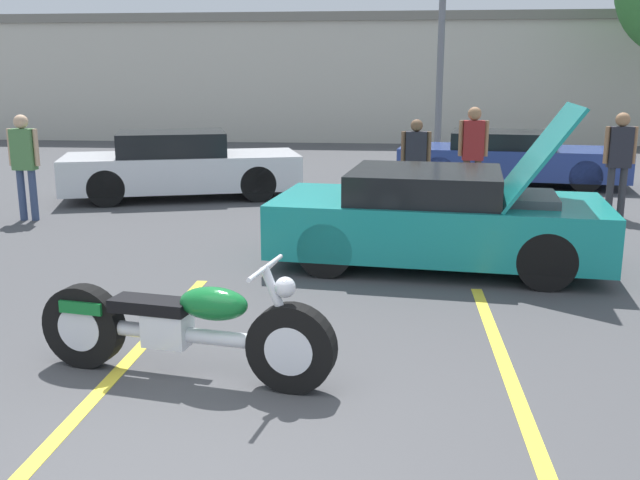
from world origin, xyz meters
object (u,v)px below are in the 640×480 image
(spectator_by_show_car, at_px, (619,156))
(spectator_far_lot, at_px, (24,158))
(motorcycle, at_px, (183,328))
(show_car_hood_open, at_px, (439,218))
(parked_car_left_row, at_px, (180,166))
(parked_car_right_row, at_px, (509,158))
(spectator_near_motorcycle, at_px, (416,157))
(spectator_midground, at_px, (473,148))

(spectator_by_show_car, relative_size, spectator_far_lot, 1.01)
(motorcycle, xyz_separation_m, show_car_hood_open, (2.21, 3.70, 0.20))
(parked_car_left_row, relative_size, spectator_far_lot, 2.76)
(parked_car_right_row, xyz_separation_m, spectator_near_motorcycle, (-2.13, -3.39, 0.38))
(spectator_by_show_car, bearing_deg, parked_car_right_row, 108.08)
(parked_car_right_row, distance_m, spectator_by_show_car, 3.90)
(parked_car_right_row, bearing_deg, spectator_by_show_car, -64.22)
(parked_car_right_row, height_order, spectator_near_motorcycle, spectator_near_motorcycle)
(show_car_hood_open, height_order, parked_car_right_row, show_car_hood_open)
(spectator_midground, bearing_deg, parked_car_left_row, 173.34)
(motorcycle, relative_size, spectator_midground, 1.37)
(show_car_hood_open, xyz_separation_m, spectator_by_show_car, (3.13, 3.34, 0.44))
(spectator_near_motorcycle, distance_m, spectator_by_show_car, 3.34)
(parked_car_left_row, bearing_deg, show_car_hood_open, -61.50)
(show_car_hood_open, distance_m, spectator_far_lot, 6.92)
(motorcycle, bearing_deg, spectator_near_motorcycle, 84.40)
(parked_car_left_row, height_order, spectator_by_show_car, spectator_by_show_car)
(spectator_by_show_car, height_order, spectator_midground, spectator_midground)
(parked_car_left_row, distance_m, spectator_by_show_car, 7.95)
(parked_car_left_row, bearing_deg, spectator_by_show_car, -26.32)
(spectator_far_lot, bearing_deg, spectator_near_motorcycle, 13.02)
(motorcycle, xyz_separation_m, spectator_near_motorcycle, (2.02, 7.33, 0.53))
(motorcycle, distance_m, spectator_near_motorcycle, 7.62)
(show_car_hood_open, bearing_deg, parked_car_right_row, 80.88)
(motorcycle, height_order, parked_car_left_row, parked_car_left_row)
(spectator_near_motorcycle, xyz_separation_m, spectator_far_lot, (-6.37, -1.47, 0.09))
(parked_car_right_row, distance_m, spectator_midground, 3.30)
(spectator_by_show_car, xyz_separation_m, spectator_far_lot, (-9.70, -1.18, -0.02))
(spectator_near_motorcycle, distance_m, spectator_midground, 1.07)
(show_car_hood_open, xyz_separation_m, parked_car_right_row, (1.93, 7.01, -0.04))
(show_car_hood_open, height_order, spectator_near_motorcycle, show_car_hood_open)
(parked_car_left_row, xyz_separation_m, spectator_midground, (5.52, -0.64, 0.47))
(parked_car_left_row, xyz_separation_m, spectator_near_motorcycle, (4.51, -0.97, 0.33))
(spectator_near_motorcycle, xyz_separation_m, spectator_by_show_car, (3.33, -0.29, 0.10))
(motorcycle, relative_size, spectator_far_lot, 1.43)
(spectator_by_show_car, bearing_deg, show_car_hood_open, -133.19)
(parked_car_left_row, bearing_deg, motorcycle, -90.42)
(spectator_far_lot, bearing_deg, spectator_midground, 13.71)
(parked_car_right_row, height_order, spectator_midground, spectator_midground)
(parked_car_left_row, bearing_deg, spectator_near_motorcycle, -29.32)
(parked_car_left_row, relative_size, spectator_by_show_car, 2.73)
(parked_car_left_row, bearing_deg, parked_car_right_row, 2.82)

